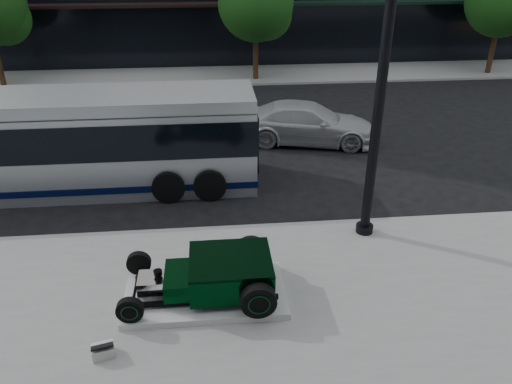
{
  "coord_description": "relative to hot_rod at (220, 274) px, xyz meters",
  "views": [
    {
      "loc": [
        -1.54,
        -13.37,
        7.03
      ],
      "look_at": [
        -0.46,
        -2.21,
        1.2
      ],
      "focal_mm": 35.0,
      "sensor_mm": 36.0,
      "label": 1
    }
  ],
  "objects": [
    {
      "name": "ground",
      "position": [
        1.47,
        4.87,
        -0.7
      ],
      "size": [
        120.0,
        120.0,
        0.0
      ],
      "primitive_type": "plane",
      "color": "black",
      "rests_on": "ground"
    },
    {
      "name": "sidewalk_far",
      "position": [
        1.47,
        18.87,
        -0.64
      ],
      "size": [
        70.0,
        4.0,
        0.12
      ],
      "primitive_type": "cube",
      "color": "gray",
      "rests_on": "ground"
    },
    {
      "name": "street_trees",
      "position": [
        2.62,
        17.95,
        3.07
      ],
      "size": [
        29.8,
        3.8,
        5.7
      ],
      "color": "black",
      "rests_on": "sidewalk_far"
    },
    {
      "name": "display_plinth",
      "position": [
        -0.33,
        0.0,
        -0.5
      ],
      "size": [
        3.4,
        1.8,
        0.15
      ],
      "primitive_type": "cube",
      "color": "silver",
      "rests_on": "sidewalk_near"
    },
    {
      "name": "hot_rod",
      "position": [
        0.0,
        0.0,
        0.0
      ],
      "size": [
        3.22,
        2.0,
        0.81
      ],
      "color": "black",
      "rests_on": "display_plinth"
    },
    {
      "name": "info_plaque",
      "position": [
        -2.21,
        -1.5,
        -0.45
      ],
      "size": [
        0.46,
        0.39,
        0.31
      ],
      "color": "silver",
      "rests_on": "sidewalk_near"
    },
    {
      "name": "lamppost",
      "position": [
        3.8,
        2.23,
        3.15
      ],
      "size": [
        0.44,
        0.44,
        8.06
      ],
      "color": "black",
      "rests_on": "sidewalk_near"
    },
    {
      "name": "transit_bus",
      "position": [
        -4.74,
        5.9,
        0.79
      ],
      "size": [
        12.12,
        2.88,
        2.92
      ],
      "color": "#A9AEB3",
      "rests_on": "ground"
    },
    {
      "name": "white_sedan",
      "position": [
        3.55,
        8.91,
        0.04
      ],
      "size": [
        5.41,
        3.12,
        1.47
      ],
      "primitive_type": "imported",
      "rotation": [
        0.0,
        0.0,
        1.35
      ],
      "color": "silver",
      "rests_on": "ground"
    }
  ]
}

